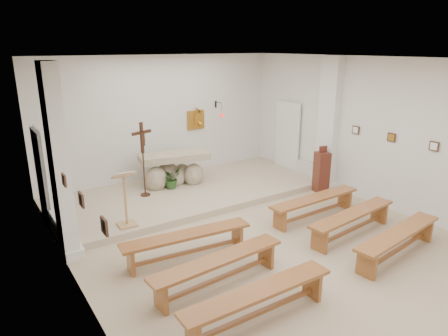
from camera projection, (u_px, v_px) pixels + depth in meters
ground at (279, 250)px, 7.62m from camera, size 7.00×10.00×0.00m
wall_left at (83, 203)px, 5.25m from camera, size 0.02×10.00×3.50m
wall_right at (400, 138)px, 8.95m from camera, size 0.02×10.00×3.50m
wall_back at (162, 120)px, 11.07m from camera, size 7.00×0.02×3.50m
ceiling at (288, 61)px, 6.59m from camera, size 7.00×10.00×0.02m
sanctuary_platform at (190, 192)px, 10.38m from camera, size 6.98×3.00×0.15m
pilaster_left at (59, 165)px, 6.91m from camera, size 0.26×0.55×3.50m
pilaster_right at (329, 124)px, 10.48m from camera, size 0.26×0.55×3.50m
gold_wall_relief at (196, 120)px, 11.63m from camera, size 0.55×0.04×0.55m
sanctuary_lamp at (221, 113)px, 11.75m from camera, size 0.11×0.36×0.44m
station_frame_left_front at (104, 226)px, 4.63m from camera, size 0.03×0.20×0.20m
station_frame_left_mid at (81, 200)px, 5.43m from camera, size 0.03×0.20×0.20m
station_frame_left_rear at (64, 180)px, 6.23m from camera, size 0.03×0.20×0.20m
station_frame_right_front at (434, 146)px, 8.31m from camera, size 0.03×0.20×0.20m
station_frame_right_mid at (392, 137)px, 9.11m from camera, size 0.03×0.20×0.20m
station_frame_right_rear at (356, 130)px, 9.90m from camera, size 0.03×0.20×0.20m
radiator_left at (57, 229)px, 7.87m from camera, size 0.10×0.85×0.52m
radiator_right at (308, 171)px, 11.50m from camera, size 0.10×0.85×0.52m
altar at (174, 171)px, 10.64m from camera, size 1.93×1.06×0.94m
lectern at (125, 199)px, 8.10m from camera, size 0.46×0.40×1.21m
crucifix_stand at (143, 154)px, 9.64m from camera, size 0.55×0.24×1.85m
potted_plant at (171, 178)px, 10.38m from camera, size 0.64×0.60×0.56m
donation_pedestal at (321, 172)px, 10.51m from camera, size 0.40×0.40×1.24m
bench_left_front at (187, 240)px, 7.18m from camera, size 2.43×0.64×0.51m
bench_right_front at (315, 202)px, 8.89m from camera, size 2.41×0.43×0.51m
bench_left_second at (218, 265)px, 6.36m from camera, size 2.42×0.52×0.51m
bench_right_second at (352, 218)px, 8.07m from camera, size 2.43×0.60×0.51m
bench_left_third at (259, 298)px, 5.54m from camera, size 2.41×0.42×0.51m
bench_right_third at (398, 238)px, 7.25m from camera, size 2.43×0.65×0.51m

